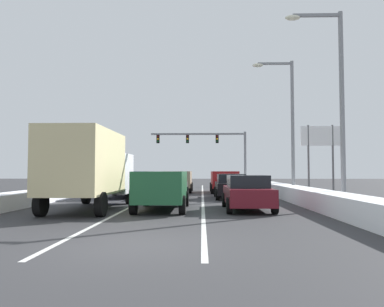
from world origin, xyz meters
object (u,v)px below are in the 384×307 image
(suv_green_center_lane_nearest, at_px, (162,186))
(suv_tan_center_lane_third, at_px, (179,179))
(suv_red_right_lane_third, at_px, (224,180))
(sedan_gray_center_lane_second, at_px, (171,186))
(box_truck_left_lane_nearest, at_px, (91,166))
(street_lamp_right_mid, at_px, (287,116))
(suv_navy_left_lane_second, at_px, (123,181))
(street_lamp_right_near, at_px, (335,91))
(sedan_maroon_right_lane_nearest, at_px, (247,192))
(sedan_black_right_lane_second, at_px, (231,186))
(suv_charcoal_left_lane_third, at_px, (139,179))
(traffic_light_gantry, at_px, (212,144))
(roadside_sign_right, at_px, (320,143))

(suv_green_center_lane_nearest, height_order, suv_tan_center_lane_third, same)
(suv_red_right_lane_third, distance_m, sedan_gray_center_lane_second, 7.21)
(sedan_gray_center_lane_second, relative_size, box_truck_left_lane_nearest, 0.62)
(street_lamp_right_mid, bearing_deg, suv_green_center_lane_nearest, -133.39)
(suv_navy_left_lane_second, bearing_deg, street_lamp_right_near, -32.03)
(suv_green_center_lane_nearest, distance_m, suv_tan_center_lane_third, 13.66)
(sedan_maroon_right_lane_nearest, distance_m, sedan_black_right_lane_second, 6.87)
(sedan_black_right_lane_second, height_order, suv_red_right_lane_third, suv_red_right_lane_third)
(suv_charcoal_left_lane_third, distance_m, traffic_light_gantry, 13.83)
(sedan_gray_center_lane_second, height_order, roadside_sign_right, roadside_sign_right)
(suv_red_right_lane_third, xyz_separation_m, suv_navy_left_lane_second, (-6.85, -5.19, 0.00))
(suv_red_right_lane_third, distance_m, suv_green_center_lane_nearest, 13.51)
(sedan_black_right_lane_second, height_order, suv_charcoal_left_lane_third, suv_charcoal_left_lane_third)
(street_lamp_right_near, height_order, roadside_sign_right, street_lamp_right_near)
(box_truck_left_lane_nearest, bearing_deg, suv_green_center_lane_nearest, 1.20)
(suv_tan_center_lane_third, relative_size, box_truck_left_lane_nearest, 0.68)
(suv_red_right_lane_third, distance_m, box_truck_left_lane_nearest, 14.71)
(sedan_maroon_right_lane_nearest, distance_m, suv_charcoal_left_lane_third, 16.17)
(roadside_sign_right, bearing_deg, suv_red_right_lane_third, -168.82)
(suv_red_right_lane_third, height_order, suv_green_center_lane_nearest, same)
(traffic_light_gantry, distance_m, roadside_sign_right, 14.49)
(suv_red_right_lane_third, relative_size, sedan_gray_center_lane_second, 1.09)
(traffic_light_gantry, bearing_deg, suv_tan_center_lane_third, -103.33)
(street_lamp_right_near, bearing_deg, suv_navy_left_lane_second, 147.97)
(suv_green_center_lane_nearest, xyz_separation_m, street_lamp_right_mid, (7.20, 7.62, 4.20))
(box_truck_left_lane_nearest, distance_m, suv_charcoal_left_lane_third, 14.63)
(suv_navy_left_lane_second, bearing_deg, suv_tan_center_lane_third, 60.64)
(suv_navy_left_lane_second, height_order, roadside_sign_right, roadside_sign_right)
(sedan_maroon_right_lane_nearest, height_order, suv_red_right_lane_third, suv_red_right_lane_third)
(suv_red_right_lane_third, height_order, suv_charcoal_left_lane_third, same)
(suv_green_center_lane_nearest, distance_m, sedan_gray_center_lane_second, 6.83)
(sedan_black_right_lane_second, height_order, sedan_gray_center_lane_second, same)
(sedan_black_right_lane_second, xyz_separation_m, suv_green_center_lane_nearest, (-3.52, -6.93, 0.25))
(box_truck_left_lane_nearest, height_order, suv_charcoal_left_lane_third, box_truck_left_lane_nearest)
(sedan_black_right_lane_second, height_order, suv_tan_center_lane_third, suv_tan_center_lane_third)
(sedan_black_right_lane_second, relative_size, suv_navy_left_lane_second, 0.92)
(sedan_maroon_right_lane_nearest, xyz_separation_m, sedan_black_right_lane_second, (-0.17, 6.87, 0.00))
(street_lamp_right_near, bearing_deg, street_lamp_right_mid, 95.14)
(sedan_maroon_right_lane_nearest, distance_m, suv_tan_center_lane_third, 14.13)
(suv_tan_center_lane_third, xyz_separation_m, traffic_light_gantry, (2.98, 12.57, 3.72))
(suv_tan_center_lane_third, height_order, roadside_sign_right, roadside_sign_right)
(suv_red_right_lane_third, relative_size, box_truck_left_lane_nearest, 0.68)
(suv_navy_left_lane_second, distance_m, traffic_light_gantry, 19.75)
(suv_green_center_lane_nearest, height_order, roadside_sign_right, roadside_sign_right)
(sedan_maroon_right_lane_nearest, xyz_separation_m, suv_charcoal_left_lane_third, (-7.21, 14.47, 0.25))
(suv_green_center_lane_nearest, relative_size, suv_tan_center_lane_third, 1.00)
(box_truck_left_lane_nearest, bearing_deg, suv_charcoal_left_lane_third, 91.51)
(street_lamp_right_near, bearing_deg, suv_green_center_lane_nearest, -173.79)
(sedan_black_right_lane_second, xyz_separation_m, box_truck_left_lane_nearest, (-6.66, -6.99, 1.14))
(suv_red_right_lane_third, relative_size, traffic_light_gantry, 0.45)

